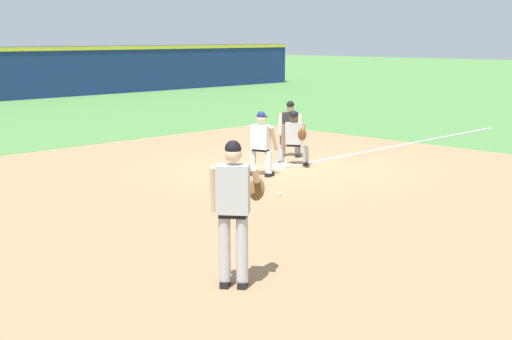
{
  "coord_description": "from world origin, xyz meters",
  "views": [
    {
      "loc": [
        -12.39,
        -11.27,
        3.09
      ],
      "look_at": [
        -4.58,
        -3.58,
        1.03
      ],
      "focal_mm": 50.0,
      "sensor_mm": 36.0,
      "label": 1
    }
  ],
  "objects": [
    {
      "name": "ground_plane",
      "position": [
        0.0,
        0.0,
        0.0
      ],
      "size": [
        160.0,
        160.0,
        0.0
      ],
      "primitive_type": "plane",
      "color": "#518942"
    },
    {
      "name": "infield_dirt_patch",
      "position": [
        -3.27,
        -2.56,
        0.0
      ],
      "size": [
        18.0,
        18.0,
        0.01
      ],
      "primitive_type": "cube",
      "color": "#A87F56",
      "rests_on": "ground"
    },
    {
      "name": "foul_line_stripe",
      "position": [
        5.29,
        0.0,
        0.01
      ],
      "size": [
        10.58,
        0.1,
        0.0
      ],
      "primitive_type": "cube",
      "color": "white",
      "rests_on": "ground"
    },
    {
      "name": "first_base_bag",
      "position": [
        0.0,
        0.0,
        0.04
      ],
      "size": [
        0.38,
        0.38,
        0.09
      ],
      "primitive_type": "cube",
      "color": "white",
      "rests_on": "ground"
    },
    {
      "name": "baseball",
      "position": [
        -2.3,
        -1.99,
        0.04
      ],
      "size": [
        0.07,
        0.07,
        0.07
      ],
      "primitive_type": "sphere",
      "color": "white",
      "rests_on": "ground"
    },
    {
      "name": "pitcher",
      "position": [
        -6.5,
        -5.11,
        1.06
      ],
      "size": [
        0.85,
        0.57,
        1.86
      ],
      "color": "black",
      "rests_on": "ground"
    },
    {
      "name": "first_baseman",
      "position": [
        0.4,
        0.02,
        0.73
      ],
      "size": [
        0.79,
        1.06,
        1.34
      ],
      "color": "black",
      "rests_on": "ground"
    },
    {
      "name": "baserunner",
      "position": [
        -1.09,
        -0.31,
        0.79
      ],
      "size": [
        0.55,
        0.66,
        1.46
      ],
      "color": "black",
      "rests_on": "ground"
    },
    {
      "name": "umpire",
      "position": [
        1.31,
        0.96,
        0.79
      ],
      "size": [
        0.65,
        0.68,
        1.46
      ],
      "color": "black",
      "rests_on": "ground"
    }
  ]
}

